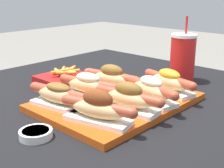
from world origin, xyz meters
TOP-DOWN VIEW (x-y plane):
  - serving_tray at (-0.06, -0.06)m, footprint 0.44×0.32m
  - hot_dog_0 at (-0.21, -0.14)m, footprint 0.10×0.20m
  - hot_dog_1 at (-0.10, -0.14)m, footprint 0.08×0.20m
  - hot_dog_2 at (-0.01, -0.14)m, footprint 0.09×0.20m
  - hot_dog_3 at (0.09, -0.14)m, footprint 0.09×0.20m
  - hot_dog_4 at (-0.21, 0.01)m, footprint 0.09×0.20m
  - hot_dog_5 at (-0.10, 0.01)m, footprint 0.09×0.20m
  - hot_dog_6 at (-0.00, 0.01)m, footprint 0.09×0.20m
  - sauce_bowl at (-0.33, -0.07)m, footprint 0.07×0.07m
  - drink_cup at (0.28, -0.07)m, footprint 0.09×0.09m
  - fries_basket at (-0.04, 0.20)m, footprint 0.16×0.13m

SIDE VIEW (x-z plane):
  - serving_tray at x=-0.06m, z-range 0.68..0.70m
  - sauce_bowl at x=-0.33m, z-range 0.68..0.70m
  - fries_basket at x=-0.04m, z-range 0.67..0.73m
  - hot_dog_4 at x=-0.21m, z-range 0.70..0.76m
  - hot_dog_5 at x=-0.10m, z-range 0.70..0.77m
  - hot_dog_3 at x=0.09m, z-range 0.70..0.77m
  - hot_dog_2 at x=-0.01m, z-range 0.70..0.77m
  - hot_dog_1 at x=-0.10m, z-range 0.69..0.77m
  - hot_dog_6 at x=0.00m, z-range 0.69..0.77m
  - hot_dog_0 at x=-0.21m, z-range 0.69..0.78m
  - drink_cup at x=0.28m, z-range 0.65..0.88m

